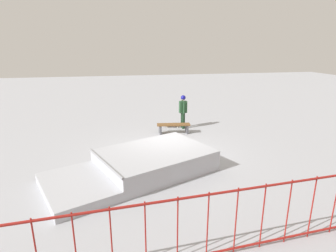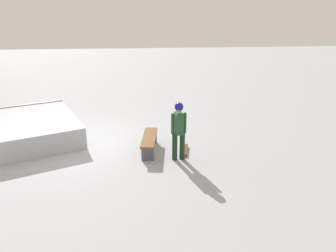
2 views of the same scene
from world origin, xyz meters
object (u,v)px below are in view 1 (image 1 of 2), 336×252
object	(u,v)px
skater	(183,109)
skateboard	(172,126)
park_bench	(174,126)
skate_ramp	(143,164)

from	to	relation	value
skater	skateboard	world-z (taller)	skater
skater	skateboard	distance (m)	1.09
skateboard	park_bench	size ratio (longest dim) A/B	0.50
park_bench	skateboard	bearing A→B (deg)	-98.86
skateboard	skater	bearing A→B (deg)	165.63
skate_ramp	park_bench	xyz separation A→B (m)	(-1.95, -4.03, 0.04)
skate_ramp	skater	bearing A→B (deg)	-141.26
skater	skateboard	bearing A→B (deg)	-29.07
skate_ramp	skater	size ratio (longest dim) A/B	3.47
skater	skate_ramp	bearing A→B (deg)	58.57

